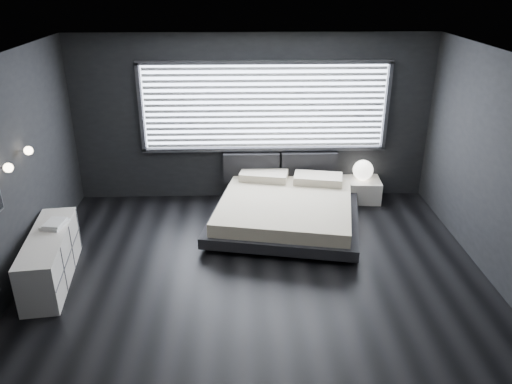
{
  "coord_description": "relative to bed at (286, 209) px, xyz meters",
  "views": [
    {
      "loc": [
        -0.19,
        -5.39,
        3.67
      ],
      "look_at": [
        0.0,
        0.85,
        0.9
      ],
      "focal_mm": 35.0,
      "sensor_mm": 36.0,
      "label": 1
    }
  ],
  "objects": [
    {
      "name": "room",
      "position": [
        -0.48,
        -1.59,
        1.13
      ],
      "size": [
        6.04,
        6.0,
        2.8
      ],
      "color": "black",
      "rests_on": "ground"
    },
    {
      "name": "window",
      "position": [
        -0.28,
        1.1,
        1.34
      ],
      "size": [
        4.14,
        0.09,
        1.52
      ],
      "color": "white",
      "rests_on": "ground"
    },
    {
      "name": "headboard",
      "position": [
        -0.01,
        1.05,
        0.3
      ],
      "size": [
        1.96,
        0.16,
        0.52
      ],
      "color": "black",
      "rests_on": "ground"
    },
    {
      "name": "sconce_near",
      "position": [
        -3.37,
        -1.54,
        1.33
      ],
      "size": [
        0.18,
        0.11,
        0.11
      ],
      "color": "silver",
      "rests_on": "ground"
    },
    {
      "name": "sconce_far",
      "position": [
        -3.37,
        -0.94,
        1.33
      ],
      "size": [
        0.18,
        0.11,
        0.11
      ],
      "color": "silver",
      "rests_on": "ground"
    },
    {
      "name": "bed",
      "position": [
        0.0,
        0.0,
        0.0
      ],
      "size": [
        2.6,
        2.52,
        0.58
      ],
      "color": "black",
      "rests_on": "ground"
    },
    {
      "name": "nightstand",
      "position": [
        1.39,
        0.91,
        -0.08
      ],
      "size": [
        0.69,
        0.59,
        0.38
      ],
      "primitive_type": "cube",
      "rotation": [
        0.0,
        0.0,
        -0.07
      ],
      "color": "white",
      "rests_on": "ground"
    },
    {
      "name": "orb_lamp",
      "position": [
        1.4,
        0.92,
        0.28
      ],
      "size": [
        0.35,
        0.35,
        0.35
      ],
      "primitive_type": "sphere",
      "color": "white",
      "rests_on": "nightstand"
    },
    {
      "name": "dresser",
      "position": [
        -3.13,
        -1.43,
        0.05
      ],
      "size": [
        0.65,
        1.66,
        0.65
      ],
      "color": "white",
      "rests_on": "ground"
    },
    {
      "name": "book_stack",
      "position": [
        -3.11,
        -1.17,
        0.41
      ],
      "size": [
        0.32,
        0.38,
        0.07
      ],
      "color": "white",
      "rests_on": "dresser"
    }
  ]
}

